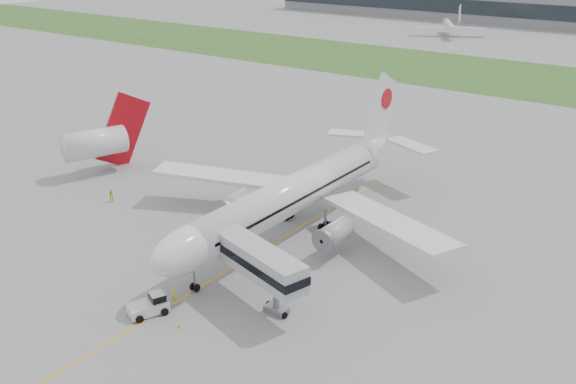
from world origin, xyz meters
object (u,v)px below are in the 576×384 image
Objects in this scene: airliner at (297,191)px; ground_crew_near at (174,294)px; jet_bridge at (248,256)px; neighbor_aircraft at (99,141)px; pushback_tug at (151,305)px.

airliner reaches higher than ground_crew_near.
airliner is at bearing -117.48° from ground_crew_near.
jet_bridge is 0.94× the size of neighbor_aircraft.
ground_crew_near is (-0.26, -22.77, -4.82)m from airliner.
airliner reaches higher than jet_bridge.
neighbor_aircraft is (-38.98, 24.91, 4.38)m from pushback_tug.
jet_bridge is (6.69, 8.32, 4.38)m from pushback_tug.
jet_bridge reaches higher than ground_crew_near.
ground_crew_near is 45.22m from neighbor_aircraft.
pushback_tug is at bearing -14.16° from neighbor_aircraft.
ground_crew_near is (0.39, 3.12, -0.13)m from pushback_tug.
pushback_tug is 2.79× the size of ground_crew_near.
pushback_tug is 46.47m from neighbor_aircraft.
airliner is 39.64m from neighbor_aircraft.
pushback_tug is 0.28× the size of neighbor_aircraft.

